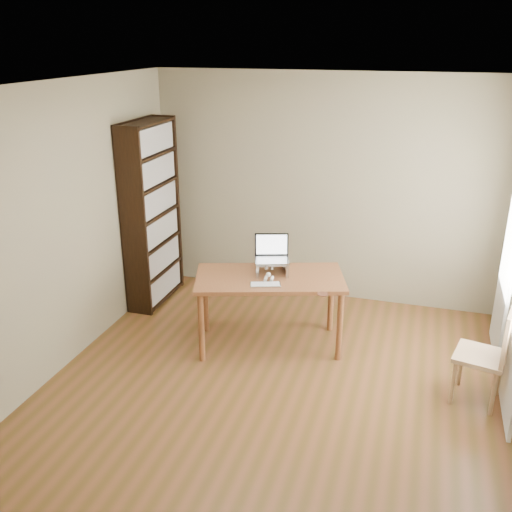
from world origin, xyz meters
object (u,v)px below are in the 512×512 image
at_px(laptop, 274,253).
at_px(chair, 490,351).
at_px(keyboard, 265,285).
at_px(cat, 272,266).
at_px(desk, 270,285).
at_px(bookshelf, 152,214).

bearing_deg(laptop, chair, -32.50).
bearing_deg(keyboard, laptop, 74.25).
xyz_separation_m(keyboard, chair, (2.00, -0.17, -0.28)).
xyz_separation_m(cat, chair, (2.03, -0.50, -0.33)).
height_order(desk, chair, chair).
distance_m(cat, chair, 2.11).
height_order(cat, chair, same).
xyz_separation_m(bookshelf, desk, (1.58, -0.67, -0.39)).
height_order(bookshelf, desk, bookshelf).
distance_m(keyboard, cat, 0.34).
height_order(desk, keyboard, keyboard).
relative_size(bookshelf, cat, 4.39).
xyz_separation_m(desk, cat, (-0.01, 0.11, 0.16)).
bearing_deg(cat, chair, -22.42).
height_order(bookshelf, cat, bookshelf).
bearing_deg(desk, chair, -28.75).
bearing_deg(laptop, desk, -107.86).
relative_size(desk, laptop, 4.08).
bearing_deg(chair, cat, 178.90).
relative_size(laptop, chair, 0.43).
distance_m(laptop, cat, 0.13).
height_order(laptop, chair, laptop).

